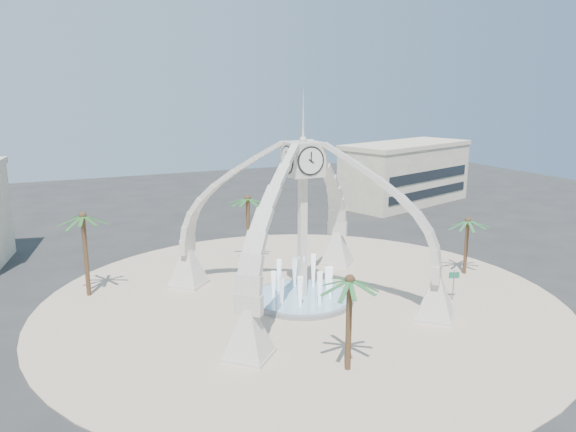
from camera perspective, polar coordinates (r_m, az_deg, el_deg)
name	(u,v)px	position (r m, az deg, el deg)	size (l,w,h in m)	color
ground	(302,301)	(43.95, 1.44, -8.63)	(140.00, 140.00, 0.00)	#282828
plaza	(302,301)	(43.94, 1.44, -8.59)	(40.00, 40.00, 0.06)	#C2A990
clock_tower	(303,220)	(42.00, 1.49, -0.36)	(17.94, 17.94, 16.30)	beige
fountain	(302,297)	(43.84, 1.44, -8.28)	(8.00, 8.00, 3.62)	gray
building_ne	(405,173)	(81.43, 11.84, 4.30)	(21.87, 14.17, 8.60)	beige
palm_east	(468,221)	(51.13, 17.82, -0.48)	(3.50, 3.50, 5.55)	brown
palm_west	(83,217)	(45.90, -20.14, -0.10)	(4.88, 4.88, 7.24)	brown
palm_north	(248,199)	(51.65, -4.12, 1.70)	(4.53, 4.53, 6.95)	brown
palm_south	(350,281)	(32.04, 6.30, -6.59)	(4.85, 4.85, 6.27)	brown
street_sign	(454,279)	(45.28, 16.49, -6.14)	(0.85, 0.36, 2.46)	slate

